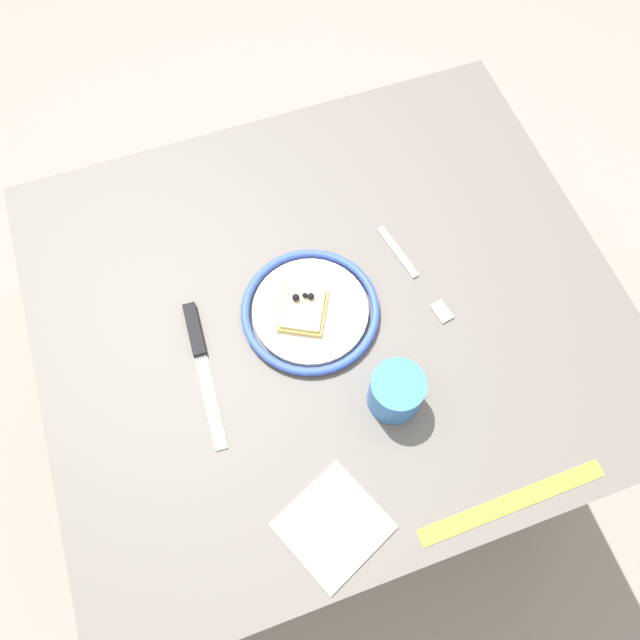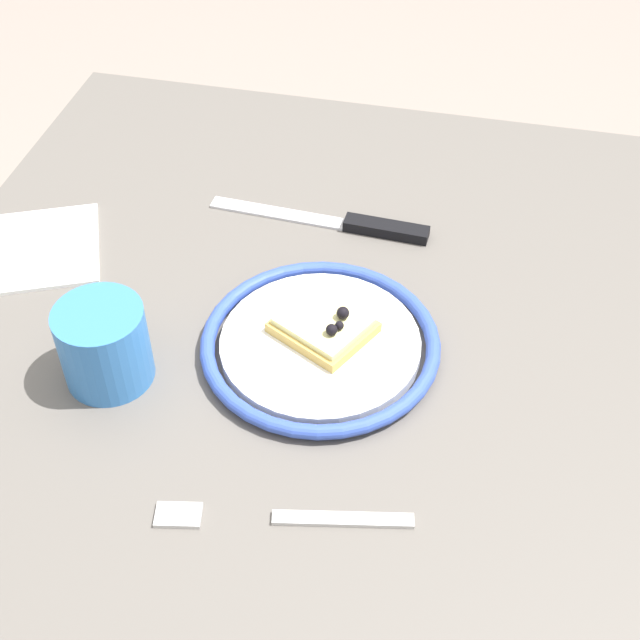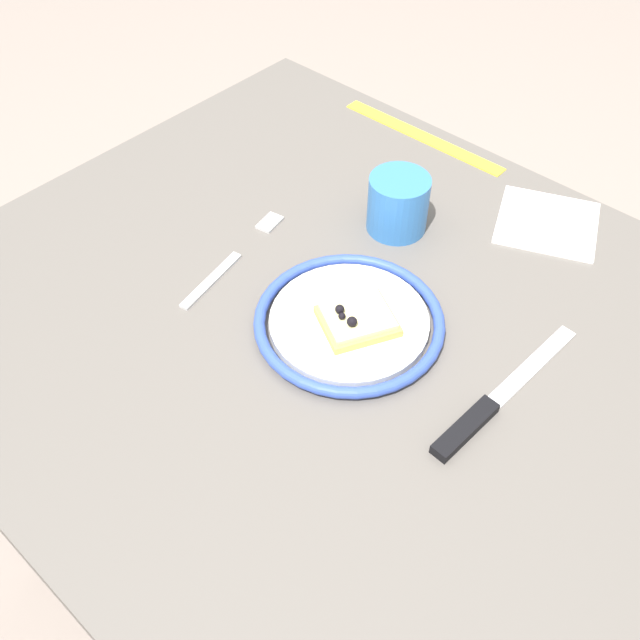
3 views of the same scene
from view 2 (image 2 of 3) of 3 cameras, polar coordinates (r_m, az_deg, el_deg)
dining_table at (r=0.87m, az=-0.45°, el=-7.60°), size 0.93×0.81×0.71m
plate at (r=0.81m, az=0.02°, el=-1.55°), size 0.22×0.22×0.02m
pizza_slice_near at (r=0.81m, az=0.24°, el=-0.34°), size 0.10×0.10×0.03m
knife at (r=0.95m, az=2.33°, el=6.14°), size 0.03×0.24×0.01m
fork at (r=0.71m, az=-2.51°, el=-12.56°), size 0.05×0.20×0.00m
cup at (r=0.79m, az=-13.68°, el=-1.56°), size 0.08×0.08×0.08m
napkin at (r=0.97m, az=-17.65°, el=4.38°), size 0.17×0.16×0.00m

